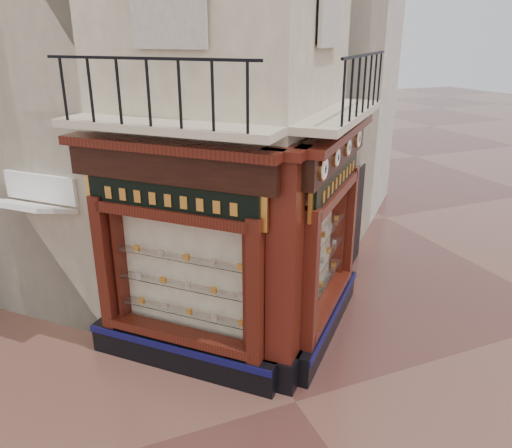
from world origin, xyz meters
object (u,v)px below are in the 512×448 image
clock_d (358,138)px  signboard_right (336,179)px  awning (46,339)px  clock_a (323,169)px  clock_b (336,157)px  clock_c (348,147)px  signboard_left (170,199)px  corner_pilaster (284,278)px

clock_d → signboard_right: (-0.88, -0.72, -0.52)m
clock_d → awning: bearing=123.8°
clock_a → clock_b: 0.78m
clock_d → signboard_right: size_ratio=0.16×
clock_b → clock_c: (0.58, 0.58, 0.00)m
signboard_left → signboard_right: 2.92m
signboard_right → awning: bearing=114.5°
clock_b → signboard_right: clock_b is taller
corner_pilaster → clock_d: 3.36m
awning → signboard_right: 6.24m
clock_a → signboard_left: clock_a is taller
corner_pilaster → clock_a: bearing=-46.8°
signboard_right → clock_b: bearing=-169.0°
clock_c → awning: bearing=116.5°
clock_c → awning: size_ratio=0.20×
clock_c → corner_pilaster: bearing=168.0°
corner_pilaster → clock_c: 2.65m
clock_b → clock_c: bearing=-0.0°
clock_d → awning: size_ratio=0.23×
clock_d → signboard_right: 1.25m
signboard_left → clock_b: bearing=-145.4°
clock_d → signboard_left: clock_d is taller
clock_a → clock_c: 1.61m
signboard_left → clock_c: bearing=-133.1°
signboard_left → corner_pilaster: bearing=-169.8°
signboard_right → signboard_left: bearing=135.0°
corner_pilaster → signboard_right: corner_pilaster is taller
clock_c → clock_d: (0.62, 0.62, -0.00)m
corner_pilaster → signboard_left: corner_pilaster is taller
signboard_left → signboard_right: signboard_left is taller
corner_pilaster → awning: corner_pilaster is taller
awning → signboard_right: (5.08, -1.90, 3.10)m
signboard_right → clock_d: bearing=-5.6°
corner_pilaster → clock_b: 2.09m
clock_a → clock_b: size_ratio=1.19×
awning → signboard_right: signboard_right is taller
clock_c → clock_d: 0.87m
clock_c → signboard_right: (-0.26, -0.10, -0.52)m
awning → signboard_left: size_ratio=0.69×
corner_pilaster → clock_a: 1.77m
corner_pilaster → clock_c: corner_pilaster is taller
awning → signboard_left: (2.16, -1.90, 3.10)m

